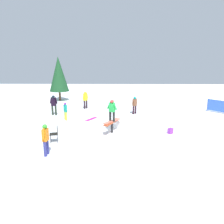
{
  "coord_description": "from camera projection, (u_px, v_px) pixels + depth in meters",
  "views": [
    {
      "loc": [
        13.01,
        0.23,
        4.34
      ],
      "look_at": [
        0.0,
        0.0,
        1.32
      ],
      "focal_mm": 35.0,
      "sensor_mm": 36.0,
      "label": 1
    }
  ],
  "objects": [
    {
      "name": "rail_feature",
      "position": [
        112.0,
        123.0,
        13.53
      ],
      "size": [
        1.77,
        1.0,
        0.72
      ],
      "rotation": [
        0.0,
        0.0,
        -0.42
      ],
      "color": "black",
      "rests_on": "ground"
    },
    {
      "name": "main_rider_on_rail",
      "position": [
        112.0,
        111.0,
        13.34
      ],
      "size": [
        1.41,
        1.12,
        1.37
      ],
      "rotation": [
        0.0,
        0.0,
        -0.62
      ],
      "color": "#E86F59",
      "rests_on": "rail_feature"
    },
    {
      "name": "ground_plane",
      "position": [
        112.0,
        133.0,
        13.66
      ],
      "size": [
        60.0,
        60.0,
        0.0
      ],
      "primitive_type": "plane",
      "color": "white"
    },
    {
      "name": "bystander_teal",
      "position": [
        65.0,
        110.0,
        16.37
      ],
      "size": [
        0.54,
        0.35,
        1.35
      ],
      "rotation": [
        0.0,
        0.0,
        3.65
      ],
      "color": "#CDD132",
      "rests_on": "ground"
    },
    {
      "name": "backpack_on_snow",
      "position": [
        170.0,
        131.0,
        13.43
      ],
      "size": [
        0.36,
        0.37,
        0.34
      ],
      "primitive_type": "cube",
      "rotation": [
        0.0,
        0.0,
        2.24
      ],
      "color": "purple",
      "rests_on": "ground"
    },
    {
      "name": "loose_snowboard_white",
      "position": [
        3.0,
        149.0,
        11.0
      ],
      "size": [
        0.79,
        1.37,
        0.02
      ],
      "primitive_type": "cube",
      "rotation": [
        0.0,
        0.0,
        1.17
      ],
      "color": "white",
      "rests_on": "ground"
    },
    {
      "name": "snow_kicker_ramp",
      "position": [
        123.0,
        122.0,
        15.13
      ],
      "size": [
        2.26,
        2.11,
        0.52
      ],
      "primitive_type": "cube",
      "rotation": [
        0.0,
        0.0,
        -0.42
      ],
      "color": "white",
      "rests_on": "ground"
    },
    {
      "name": "bystander_brown",
      "position": [
        135.0,
        104.0,
        18.34
      ],
      "size": [
        0.5,
        0.53,
        1.47
      ],
      "rotation": [
        0.0,
        0.0,
        2.32
      ],
      "color": "black",
      "rests_on": "ground"
    },
    {
      "name": "folding_chair",
      "position": [
        55.0,
        135.0,
        11.99
      ],
      "size": [
        0.54,
        0.54,
        0.88
      ],
      "rotation": [
        0.0,
        0.0,
        0.25
      ],
      "color": "#3F3F44",
      "rests_on": "ground"
    },
    {
      "name": "bystander_yellow",
      "position": [
        85.0,
        99.0,
        20.43
      ],
      "size": [
        0.62,
        0.5,
        1.62
      ],
      "rotation": [
        0.0,
        0.0,
        5.64
      ],
      "color": "black",
      "rests_on": "ground"
    },
    {
      "name": "bystander_orange",
      "position": [
        46.0,
        138.0,
        10.19
      ],
      "size": [
        0.67,
        0.24,
        1.52
      ],
      "rotation": [
        0.0,
        0.0,
        6.22
      ],
      "color": "navy",
      "rests_on": "ground"
    },
    {
      "name": "bystander_black",
      "position": [
        54.0,
        104.0,
        17.89
      ],
      "size": [
        0.28,
        0.67,
        1.65
      ],
      "rotation": [
        0.0,
        0.0,
        4.57
      ],
      "color": "#212A1E",
      "rests_on": "ground"
    },
    {
      "name": "pine_tree_near",
      "position": [
        59.0,
        74.0,
        24.22
      ],
      "size": [
        2.14,
        2.14,
        4.87
      ],
      "color": "#4C331E",
      "rests_on": "ground"
    },
    {
      "name": "loose_snowboard_magenta",
      "position": [
        91.0,
        119.0,
        16.82
      ],
      "size": [
        1.28,
        0.88,
        0.02
      ],
      "primitive_type": "cube",
      "rotation": [
        0.0,
        0.0,
        5.78
      ],
      "color": "#C71F96",
      "rests_on": "ground"
    }
  ]
}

